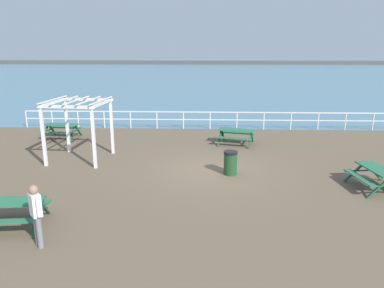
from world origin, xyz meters
name	(u,v)px	position (x,y,z in m)	size (l,w,h in m)	color
ground_plane	(211,172)	(0.00, 0.00, -0.10)	(30.00, 24.00, 0.20)	brown
sea_band	(208,75)	(0.00, 52.75, 0.00)	(142.00, 90.00, 0.01)	teal
distant_shoreline	(207,64)	(0.00, 95.75, 0.00)	(142.00, 6.00, 1.80)	#4C4C47
seaward_railing	(210,117)	(0.00, 7.75, 0.74)	(23.07, 0.07, 1.08)	white
picnic_table_near_left	(377,173)	(5.81, -1.88, 0.58)	(1.75, 1.99, 0.80)	#286B47
picnic_table_near_right	(236,133)	(1.32, 4.17, 0.58)	(2.12, 1.91, 0.80)	#286B47
picnic_table_mid_centre	(62,128)	(-8.24, 5.14, 0.58)	(1.93, 1.69, 0.80)	#286B47
picnic_table_far_left	(10,207)	(-5.69, -5.14, 0.58)	(1.96, 1.72, 0.80)	#286B47
visitor	(36,212)	(-4.44, -6.18, 0.95)	(0.39, 0.42, 1.66)	slate
lattice_pergola	(78,116)	(-5.85, 1.23, 2.00)	(2.64, 2.75, 2.70)	white
litter_bin	(230,163)	(0.73, -0.53, 0.48)	(0.55, 0.55, 0.95)	#1E4723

